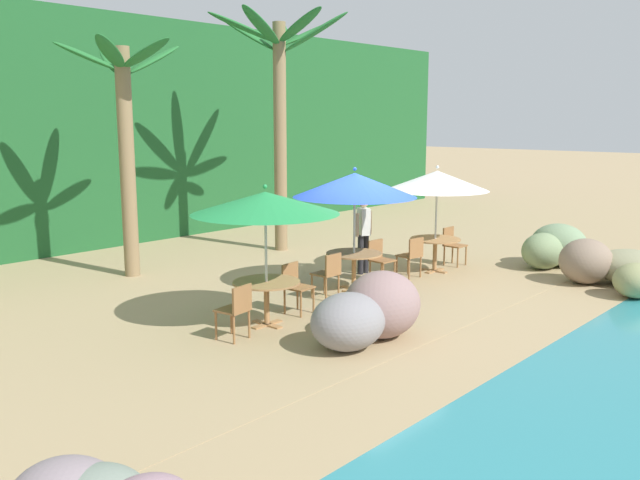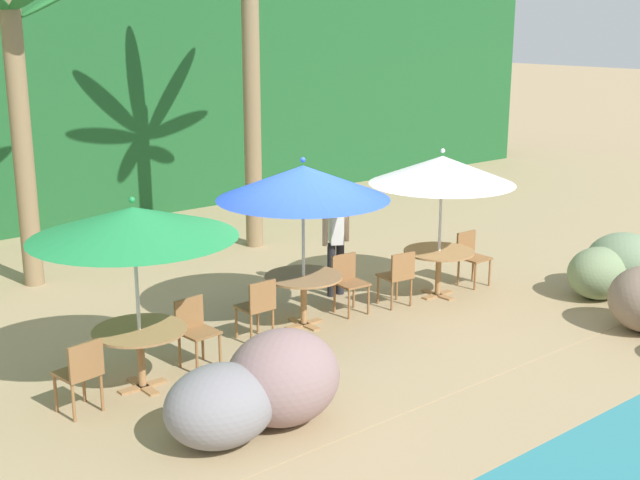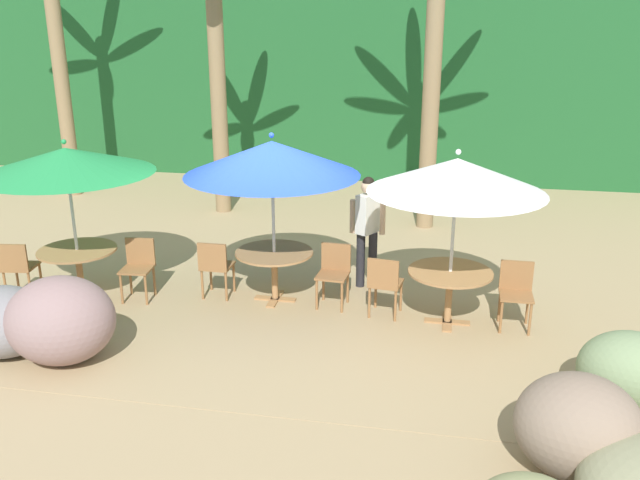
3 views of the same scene
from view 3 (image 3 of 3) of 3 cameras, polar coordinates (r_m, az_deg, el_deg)
ground_plane at (r=9.38m, az=-3.89°, el=-5.85°), size 120.00×120.00×0.00m
terrace_deck at (r=9.38m, az=-3.89°, el=-5.83°), size 18.00×5.20×0.01m
foliage_backdrop at (r=17.42m, az=3.51°, el=15.67°), size 28.00×2.40×6.00m
rock_seawall at (r=6.92m, az=-7.65°, el=-11.61°), size 14.87×3.28×1.04m
umbrella_green at (r=9.73m, az=-20.94°, el=6.36°), size 2.38×2.38×2.31m
dining_table_green at (r=10.10m, az=-20.03°, el=-1.42°), size 1.10×1.10×0.74m
chair_green_seaward at (r=9.88m, az=-15.29°, el=-1.99°), size 0.46×0.46×0.87m
chair_green_inland at (r=10.40m, az=-24.50°, el=-2.01°), size 0.48×0.48×0.87m
umbrella_blue at (r=9.02m, az=-4.14°, el=7.01°), size 2.40×2.40×2.42m
dining_table_blue at (r=9.42m, az=-3.94°, el=-1.71°), size 1.10×1.10×0.74m
chair_blue_seaward at (r=9.31m, az=1.22°, el=-2.58°), size 0.45×0.46×0.87m
chair_blue_inland at (r=9.62m, az=-8.97°, el=-2.11°), size 0.42×0.43×0.87m
umbrella_white at (r=8.44m, az=11.65°, el=5.45°), size 2.24×2.24×2.34m
dining_table_white at (r=8.85m, az=11.07°, el=-3.39°), size 1.10×1.10×0.74m
chair_white_seaward at (r=9.02m, az=16.45°, el=-4.09°), size 0.43×0.43×0.87m
chair_white_inland at (r=8.93m, az=5.54°, el=-3.60°), size 0.47×0.48×0.87m
palm_tree_nearest at (r=15.94m, az=-21.89°, el=17.26°), size 3.24×3.40×5.81m
palm_tree_second at (r=13.65m, az=-8.90°, el=15.72°), size 2.59×2.81×4.93m
palm_tree_third at (r=12.54m, az=9.90°, el=19.35°), size 3.50×3.50×5.90m
waiter_in_white at (r=9.77m, az=4.09°, el=1.35°), size 0.52×0.39×1.70m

